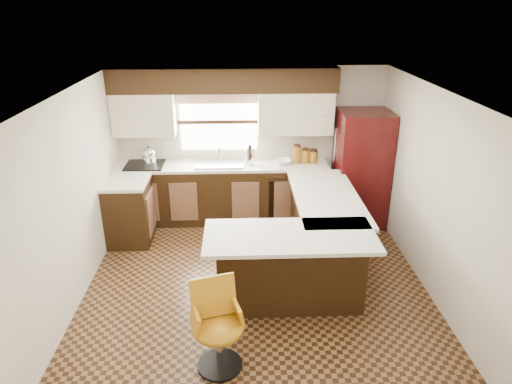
{
  "coord_description": "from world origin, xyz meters",
  "views": [
    {
      "loc": [
        -0.19,
        -4.83,
        3.32
      ],
      "look_at": [
        0.02,
        0.45,
        1.08
      ],
      "focal_mm": 32.0,
      "sensor_mm": 36.0,
      "label": 1
    }
  ],
  "objects_px": {
    "peninsula_long": "(321,229)",
    "refrigerator": "(361,169)",
    "peninsula_return": "(290,269)",
    "bar_chair": "(219,329)"
  },
  "relations": [
    {
      "from": "peninsula_long",
      "to": "refrigerator",
      "type": "bearing_deg",
      "value": 54.79
    },
    {
      "from": "peninsula_return",
      "to": "refrigerator",
      "type": "relative_size",
      "value": 0.92
    },
    {
      "from": "bar_chair",
      "to": "refrigerator",
      "type": "bearing_deg",
      "value": 39.83
    },
    {
      "from": "peninsula_long",
      "to": "peninsula_return",
      "type": "distance_m",
      "value": 1.11
    },
    {
      "from": "refrigerator",
      "to": "bar_chair",
      "type": "xyz_separation_m",
      "value": [
        -2.1,
        -3.12,
        -0.45
      ]
    },
    {
      "from": "peninsula_long",
      "to": "refrigerator",
      "type": "distance_m",
      "value": 1.45
    },
    {
      "from": "refrigerator",
      "to": "bar_chair",
      "type": "height_order",
      "value": "refrigerator"
    },
    {
      "from": "bar_chair",
      "to": "peninsula_return",
      "type": "bearing_deg",
      "value": 36.22
    },
    {
      "from": "peninsula_return",
      "to": "bar_chair",
      "type": "height_order",
      "value": "same"
    },
    {
      "from": "peninsula_return",
      "to": "peninsula_long",
      "type": "bearing_deg",
      "value": 61.7
    }
  ]
}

